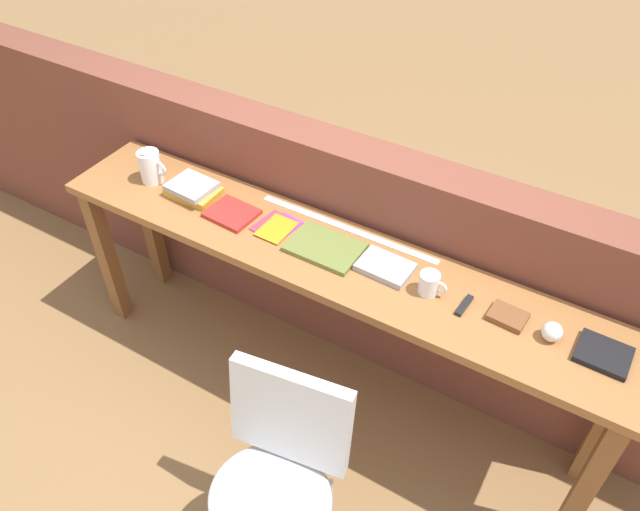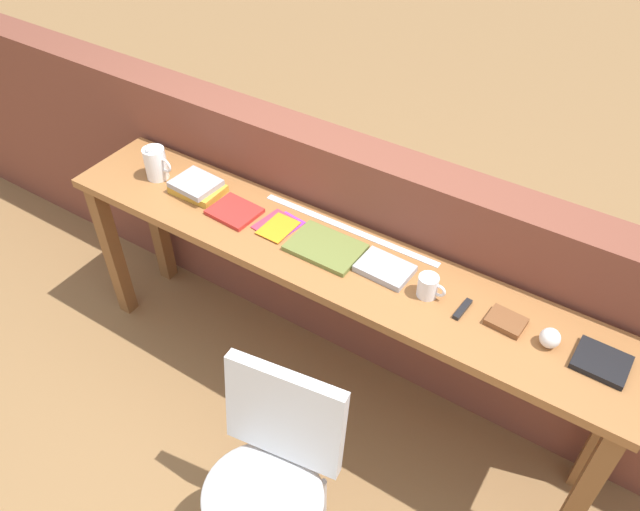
{
  "view_description": "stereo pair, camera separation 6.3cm",
  "coord_description": "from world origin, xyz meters",
  "px_view_note": "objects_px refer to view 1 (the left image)",
  "views": [
    {
      "loc": [
        0.93,
        -1.3,
        2.55
      ],
      "look_at": [
        0.0,
        0.25,
        0.9
      ],
      "focal_mm": 35.0,
      "sensor_mm": 36.0,
      "label": 1
    },
    {
      "loc": [
        0.98,
        -1.27,
        2.55
      ],
      "look_at": [
        0.0,
        0.25,
        0.9
      ],
      "focal_mm": 35.0,
      "sensor_mm": 36.0,
      "label": 2
    }
  ],
  "objects_px": {
    "chair_white_moulded": "(277,470)",
    "leather_journal_brown": "(508,316)",
    "mug": "(430,284)",
    "magazine_cycling": "(232,213)",
    "book_repair_rightmost": "(603,354)",
    "multitool_folded": "(464,305)",
    "book_stack_leftmost": "(193,189)",
    "book_open_centre": "(325,247)",
    "pamphlet_pile_colourful": "(276,227)",
    "sports_ball_small": "(552,332)",
    "pitcher_white": "(150,166)"
  },
  "relations": [
    {
      "from": "chair_white_moulded",
      "to": "book_open_centre",
      "type": "relative_size",
      "value": 3.06
    },
    {
      "from": "leather_journal_brown",
      "to": "sports_ball_small",
      "type": "distance_m",
      "value": 0.16
    },
    {
      "from": "chair_white_moulded",
      "to": "pamphlet_pile_colourful",
      "type": "bearing_deg",
      "value": 122.93
    },
    {
      "from": "pitcher_white",
      "to": "leather_journal_brown",
      "type": "bearing_deg",
      "value": 0.35
    },
    {
      "from": "magazine_cycling",
      "to": "mug",
      "type": "relative_size",
      "value": 1.84
    },
    {
      "from": "pamphlet_pile_colourful",
      "to": "multitool_folded",
      "type": "height_order",
      "value": "multitool_folded"
    },
    {
      "from": "chair_white_moulded",
      "to": "pitcher_white",
      "type": "xyz_separation_m",
      "value": [
        -1.16,
        0.75,
        0.43
      ]
    },
    {
      "from": "pamphlet_pile_colourful",
      "to": "pitcher_white",
      "type": "bearing_deg",
      "value": -179.22
    },
    {
      "from": "pitcher_white",
      "to": "multitool_folded",
      "type": "bearing_deg",
      "value": -0.56
    },
    {
      "from": "leather_journal_brown",
      "to": "book_stack_leftmost",
      "type": "bearing_deg",
      "value": -176.14
    },
    {
      "from": "chair_white_moulded",
      "to": "leather_journal_brown",
      "type": "distance_m",
      "value": 0.98
    },
    {
      "from": "mug",
      "to": "magazine_cycling",
      "type": "bearing_deg",
      "value": -179.59
    },
    {
      "from": "sports_ball_small",
      "to": "book_open_centre",
      "type": "bearing_deg",
      "value": 179.99
    },
    {
      "from": "magazine_cycling",
      "to": "book_open_centre",
      "type": "xyz_separation_m",
      "value": [
        0.45,
        0.02,
        0.0
      ]
    },
    {
      "from": "multitool_folded",
      "to": "leather_journal_brown",
      "type": "bearing_deg",
      "value": 9.21
    },
    {
      "from": "chair_white_moulded",
      "to": "pitcher_white",
      "type": "height_order",
      "value": "pitcher_white"
    },
    {
      "from": "multitool_folded",
      "to": "leather_journal_brown",
      "type": "distance_m",
      "value": 0.16
    },
    {
      "from": "magazine_cycling",
      "to": "sports_ball_small",
      "type": "bearing_deg",
      "value": 4.44
    },
    {
      "from": "multitool_folded",
      "to": "pamphlet_pile_colourful",
      "type": "bearing_deg",
      "value": 178.37
    },
    {
      "from": "pamphlet_pile_colourful",
      "to": "book_open_centre",
      "type": "bearing_deg",
      "value": -2.9
    },
    {
      "from": "chair_white_moulded",
      "to": "book_repair_rightmost",
      "type": "bearing_deg",
      "value": 42.24
    },
    {
      "from": "multitool_folded",
      "to": "book_stack_leftmost",
      "type": "bearing_deg",
      "value": 178.9
    },
    {
      "from": "chair_white_moulded",
      "to": "leather_journal_brown",
      "type": "height_order",
      "value": "leather_journal_brown"
    },
    {
      "from": "sports_ball_small",
      "to": "chair_white_moulded",
      "type": "bearing_deg",
      "value": -131.55
    },
    {
      "from": "pamphlet_pile_colourful",
      "to": "sports_ball_small",
      "type": "xyz_separation_m",
      "value": [
        1.15,
        -0.01,
        0.03
      ]
    },
    {
      "from": "magazine_cycling",
      "to": "chair_white_moulded",
      "type": "bearing_deg",
      "value": -42.33
    },
    {
      "from": "leather_journal_brown",
      "to": "sports_ball_small",
      "type": "xyz_separation_m",
      "value": [
        0.16,
        -0.01,
        0.02
      ]
    },
    {
      "from": "multitool_folded",
      "to": "leather_journal_brown",
      "type": "relative_size",
      "value": 0.85
    },
    {
      "from": "sports_ball_small",
      "to": "book_repair_rightmost",
      "type": "bearing_deg",
      "value": 4.6
    },
    {
      "from": "chair_white_moulded",
      "to": "pamphlet_pile_colourful",
      "type": "relative_size",
      "value": 4.57
    },
    {
      "from": "magazine_cycling",
      "to": "multitool_folded",
      "type": "distance_m",
      "value": 1.05
    },
    {
      "from": "chair_white_moulded",
      "to": "sports_ball_small",
      "type": "xyz_separation_m",
      "value": [
        0.66,
        0.74,
        0.39
      ]
    },
    {
      "from": "pamphlet_pile_colourful",
      "to": "leather_journal_brown",
      "type": "height_order",
      "value": "leather_journal_brown"
    },
    {
      "from": "multitool_folded",
      "to": "book_repair_rightmost",
      "type": "distance_m",
      "value": 0.49
    },
    {
      "from": "book_stack_leftmost",
      "to": "mug",
      "type": "relative_size",
      "value": 2.05
    },
    {
      "from": "pamphlet_pile_colourful",
      "to": "book_repair_rightmost",
      "type": "bearing_deg",
      "value": 0.07
    },
    {
      "from": "pitcher_white",
      "to": "book_repair_rightmost",
      "type": "relative_size",
      "value": 1.05
    },
    {
      "from": "pitcher_white",
      "to": "book_open_centre",
      "type": "height_order",
      "value": "pitcher_white"
    },
    {
      "from": "chair_white_moulded",
      "to": "pamphlet_pile_colourful",
      "type": "xyz_separation_m",
      "value": [
        -0.49,
        0.76,
        0.36
      ]
    },
    {
      "from": "magazine_cycling",
      "to": "leather_journal_brown",
      "type": "relative_size",
      "value": 1.55
    },
    {
      "from": "book_stack_leftmost",
      "to": "pamphlet_pile_colourful",
      "type": "bearing_deg",
      "value": -0.08
    },
    {
      "from": "pitcher_white",
      "to": "pamphlet_pile_colourful",
      "type": "height_order",
      "value": "pitcher_white"
    },
    {
      "from": "book_open_centre",
      "to": "mug",
      "type": "xyz_separation_m",
      "value": [
        0.45,
        -0.01,
        0.03
      ]
    },
    {
      "from": "magazine_cycling",
      "to": "pamphlet_pile_colourful",
      "type": "xyz_separation_m",
      "value": [
        0.21,
        0.03,
        -0.0
      ]
    },
    {
      "from": "chair_white_moulded",
      "to": "sports_ball_small",
      "type": "relative_size",
      "value": 12.49
    },
    {
      "from": "sports_ball_small",
      "to": "pamphlet_pile_colourful",
      "type": "bearing_deg",
      "value": 179.38
    },
    {
      "from": "chair_white_moulded",
      "to": "leather_journal_brown",
      "type": "bearing_deg",
      "value": 56.41
    },
    {
      "from": "sports_ball_small",
      "to": "multitool_folded",
      "type": "bearing_deg",
      "value": -177.87
    },
    {
      "from": "pitcher_white",
      "to": "mug",
      "type": "height_order",
      "value": "pitcher_white"
    },
    {
      "from": "book_open_centre",
      "to": "book_stack_leftmost",
      "type": "bearing_deg",
      "value": 179.35
    }
  ]
}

